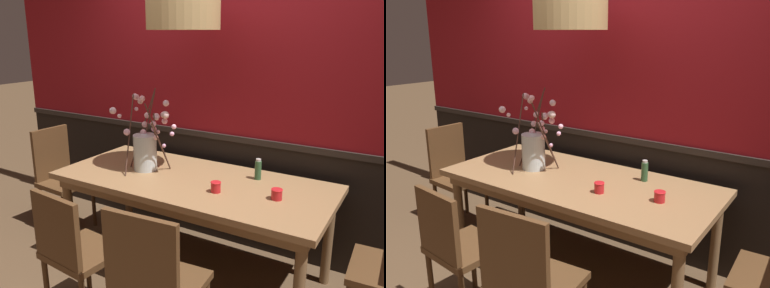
% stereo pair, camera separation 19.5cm
% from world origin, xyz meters
% --- Properties ---
extents(ground_plane, '(24.00, 24.00, 0.00)m').
position_xyz_m(ground_plane, '(0.00, 0.00, 0.00)').
color(ground_plane, brown).
extents(back_wall, '(4.89, 0.14, 2.95)m').
position_xyz_m(back_wall, '(0.00, 0.62, 1.47)').
color(back_wall, black).
rests_on(back_wall, ground).
extents(dining_table, '(2.07, 0.92, 0.77)m').
position_xyz_m(dining_table, '(0.00, 0.00, 0.69)').
color(dining_table, '#997047').
rests_on(dining_table, ground).
extents(chair_head_west_end, '(0.43, 0.43, 0.97)m').
position_xyz_m(chair_head_west_end, '(-1.47, 0.01, 0.54)').
color(chair_head_west_end, brown).
rests_on(chair_head_west_end, ground).
extents(chair_near_side_left, '(0.46, 0.43, 0.91)m').
position_xyz_m(chair_near_side_left, '(-0.33, -0.88, 0.52)').
color(chair_near_side_left, brown).
rests_on(chair_near_side_left, ground).
extents(chair_far_side_left, '(0.46, 0.45, 0.94)m').
position_xyz_m(chair_far_side_left, '(-0.30, 0.89, 0.52)').
color(chair_far_side_left, brown).
rests_on(chair_far_side_left, ground).
extents(chair_near_side_right, '(0.49, 0.48, 0.96)m').
position_xyz_m(chair_near_side_right, '(0.29, -0.90, 0.53)').
color(chair_near_side_right, brown).
rests_on(chair_near_side_right, ground).
extents(vase_with_blossoms, '(0.54, 0.40, 0.63)m').
position_xyz_m(vase_with_blossoms, '(-0.43, -0.00, 0.95)').
color(vase_with_blossoms, silver).
rests_on(vase_with_blossoms, dining_table).
extents(candle_holder_nearer_center, '(0.07, 0.07, 0.08)m').
position_xyz_m(candle_holder_nearer_center, '(0.27, -0.13, 0.81)').
color(candle_holder_nearer_center, red).
rests_on(candle_holder_nearer_center, dining_table).
extents(candle_holder_nearer_edge, '(0.08, 0.08, 0.07)m').
position_xyz_m(candle_holder_nearer_edge, '(0.67, -0.04, 0.81)').
color(candle_holder_nearer_edge, red).
rests_on(candle_holder_nearer_edge, dining_table).
extents(condiment_bottle, '(0.05, 0.05, 0.16)m').
position_xyz_m(condiment_bottle, '(0.42, 0.25, 0.85)').
color(condiment_bottle, '#2D5633').
rests_on(condiment_bottle, dining_table).
extents(pendant_lamp, '(0.52, 0.52, 1.11)m').
position_xyz_m(pendant_lamp, '(-0.12, 0.07, 1.97)').
color(pendant_lamp, tan).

